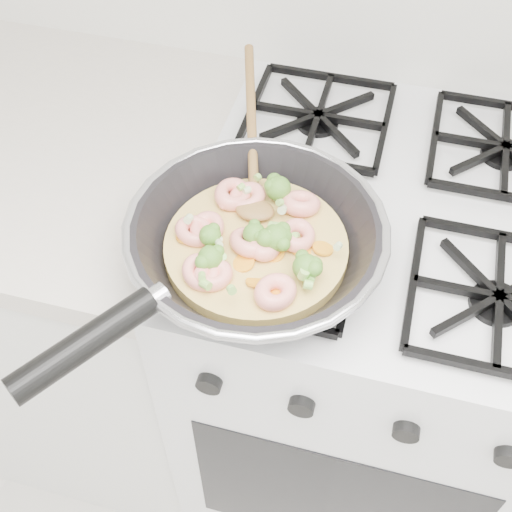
# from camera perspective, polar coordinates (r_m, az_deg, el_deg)

# --- Properties ---
(stove) EXTENTS (0.60, 0.60, 0.92)m
(stove) POSITION_cam_1_polar(r_m,az_deg,el_deg) (1.36, 8.93, -8.54)
(stove) COLOR silver
(stove) RESTS_ON ground
(counter_left) EXTENTS (1.00, 0.60, 0.90)m
(counter_left) POSITION_cam_1_polar(r_m,az_deg,el_deg) (1.57, -21.06, -1.70)
(counter_left) COLOR white
(counter_left) RESTS_ON ground
(skillet) EXTENTS (0.38, 0.63, 0.11)m
(skillet) POSITION_cam_1_polar(r_m,az_deg,el_deg) (0.86, -0.29, 1.24)
(skillet) COLOR black
(skillet) RESTS_ON stove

